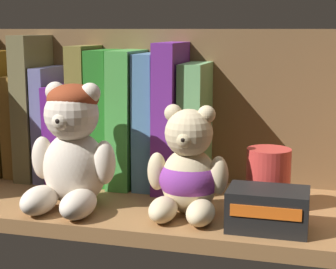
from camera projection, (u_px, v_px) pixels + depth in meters
shelf_board at (165, 209)px, 78.23cm from camera, size 68.46×24.57×2.00cm
shelf_back_panel at (187, 112)px, 88.19cm from camera, size 70.86×1.20×26.03cm
book_0 at (3, 112)px, 92.92cm from camera, size 3.55×12.79×20.54cm
book_1 at (22, 125)px, 92.38cm from camera, size 2.89×9.52×16.60cm
book_2 at (38, 106)px, 90.94cm from camera, size 2.97×12.83×23.06cm
book_3 at (55, 122)px, 90.64cm from camera, size 2.13×12.52×18.12cm
book_4 at (71, 131)px, 90.17cm from camera, size 2.99×14.64×15.46cm
book_5 at (88, 113)px, 88.78cm from camera, size 2.87×10.82×21.49cm
book_6 at (109, 116)px, 87.93cm from camera, size 3.34×11.50×20.88cm
book_7 at (131, 117)px, 86.93cm from camera, size 3.86×13.63×20.94cm
book_8 at (153, 119)px, 86.03cm from camera, size 2.99×12.77×20.45cm
book_9 at (174, 115)px, 84.98cm from camera, size 3.37×14.98×22.13cm
book_10 at (197, 125)px, 84.30cm from camera, size 3.43×12.82×19.11cm
teddy_bear_larger at (72, 149)px, 74.66cm from camera, size 12.42×12.59×17.05cm
teddy_bear_smaller at (188, 172)px, 71.93cm from camera, size 10.47×10.87×14.47cm
pillar_candle at (268, 179)px, 74.24cm from camera, size 5.92×5.92×8.36cm
small_product_box at (268, 209)px, 66.94cm from camera, size 9.69×6.48×5.06cm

